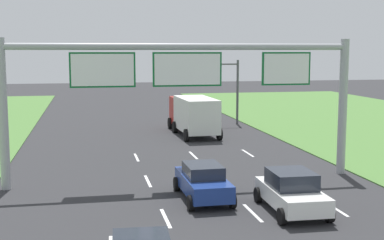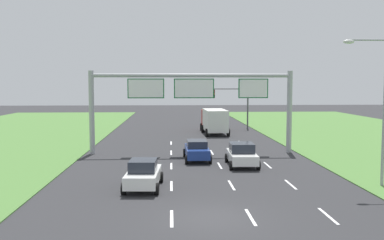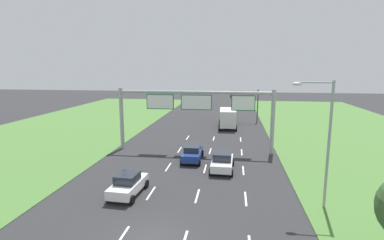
{
  "view_description": "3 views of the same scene",
  "coord_description": "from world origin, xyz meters",
  "px_view_note": "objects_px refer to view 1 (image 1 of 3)",
  "views": [
    {
      "loc": [
        -4.63,
        -7.73,
        6.42
      ],
      "look_at": [
        0.67,
        18.94,
        2.87
      ],
      "focal_mm": 50.0,
      "sensor_mm": 36.0,
      "label": 1
    },
    {
      "loc": [
        -1.77,
        -18.36,
        5.9
      ],
      "look_at": [
        -0.08,
        15.54,
        3.02
      ],
      "focal_mm": 40.0,
      "sensor_mm": 36.0,
      "label": 2
    },
    {
      "loc": [
        4.21,
        -14.47,
        9.31
      ],
      "look_at": [
        -0.07,
        16.26,
        3.8
      ],
      "focal_mm": 28.0,
      "sensor_mm": 36.0,
      "label": 3
    }
  ],
  "objects_px": {
    "car_near_red": "(292,191)",
    "sign_gantry": "(185,81)",
    "box_truck": "(193,114)",
    "car_lead_silver": "(203,181)",
    "traffic_light_mast": "(216,80)"
  },
  "relations": [
    {
      "from": "box_truck",
      "to": "sign_gantry",
      "type": "height_order",
      "value": "sign_gantry"
    },
    {
      "from": "car_lead_silver",
      "to": "box_truck",
      "type": "bearing_deg",
      "value": 79.22
    },
    {
      "from": "sign_gantry",
      "to": "car_lead_silver",
      "type": "bearing_deg",
      "value": -87.28
    },
    {
      "from": "car_near_red",
      "to": "sign_gantry",
      "type": "xyz_separation_m",
      "value": [
        -3.26,
        5.84,
        4.12
      ]
    },
    {
      "from": "traffic_light_mast",
      "to": "box_truck",
      "type": "bearing_deg",
      "value": -121.57
    },
    {
      "from": "car_lead_silver",
      "to": "box_truck",
      "type": "xyz_separation_m",
      "value": [
        3.13,
        17.77,
        0.82
      ]
    },
    {
      "from": "box_truck",
      "to": "sign_gantry",
      "type": "xyz_separation_m",
      "value": [
        -3.29,
        -14.36,
        3.34
      ]
    },
    {
      "from": "box_truck",
      "to": "traffic_light_mast",
      "type": "relative_size",
      "value": 1.38
    },
    {
      "from": "car_near_red",
      "to": "sign_gantry",
      "type": "height_order",
      "value": "sign_gantry"
    },
    {
      "from": "car_near_red",
      "to": "box_truck",
      "type": "xyz_separation_m",
      "value": [
        0.03,
        20.21,
        0.78
      ]
    },
    {
      "from": "car_near_red",
      "to": "sign_gantry",
      "type": "relative_size",
      "value": 0.24
    },
    {
      "from": "traffic_light_mast",
      "to": "sign_gantry",
      "type": "bearing_deg",
      "value": -108.09
    },
    {
      "from": "car_near_red",
      "to": "box_truck",
      "type": "relative_size",
      "value": 0.54
    },
    {
      "from": "car_lead_silver",
      "to": "traffic_light_mast",
      "type": "bearing_deg",
      "value": 74.08
    },
    {
      "from": "traffic_light_mast",
      "to": "car_lead_silver",
      "type": "bearing_deg",
      "value": -105.13
    }
  ]
}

